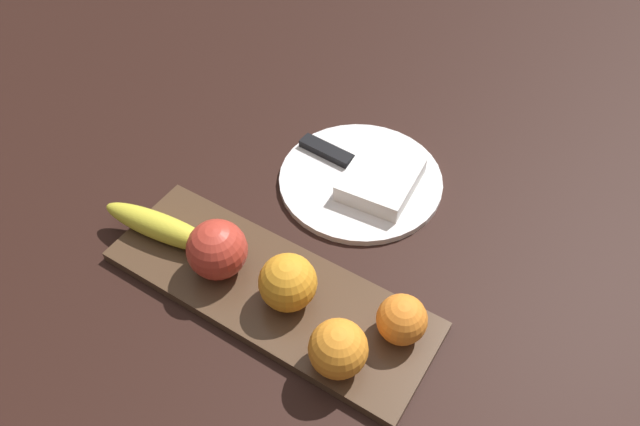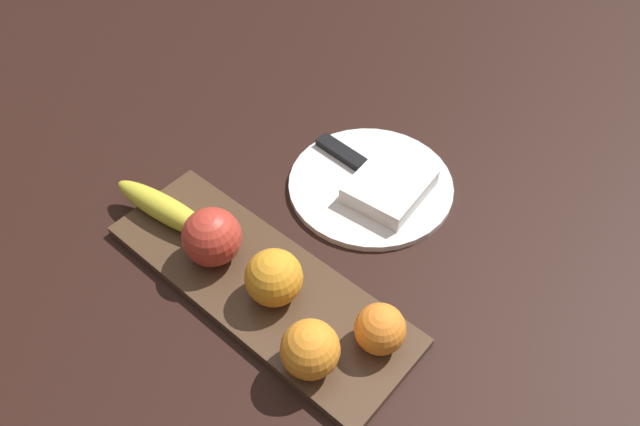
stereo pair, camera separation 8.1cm
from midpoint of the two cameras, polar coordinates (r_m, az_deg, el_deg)
ground_plane at (r=0.80m, az=-1.44°, el=-5.86°), size 2.40×2.40×0.00m
fruit_tray at (r=0.78m, az=-2.76°, el=-6.94°), size 0.44×0.15×0.02m
apple at (r=0.78m, az=-7.34°, el=-2.45°), size 0.08×0.08×0.08m
banana at (r=0.85m, az=-11.95°, el=0.23°), size 0.18×0.06×0.04m
orange_near_apple at (r=0.69m, az=2.51°, el=-13.06°), size 0.07×0.07×0.07m
orange_near_banana at (r=0.73m, az=-1.27°, el=-6.36°), size 0.07×0.07×0.07m
orange_center at (r=0.71m, az=8.86°, el=-11.29°), size 0.06×0.06×0.06m
dinner_plate at (r=0.91m, az=7.50°, el=2.46°), size 0.25×0.25×0.01m
folded_napkin at (r=0.88m, az=9.24°, el=2.35°), size 0.11×0.12×0.03m
knife at (r=0.93m, az=5.25°, el=5.16°), size 0.18×0.03×0.01m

